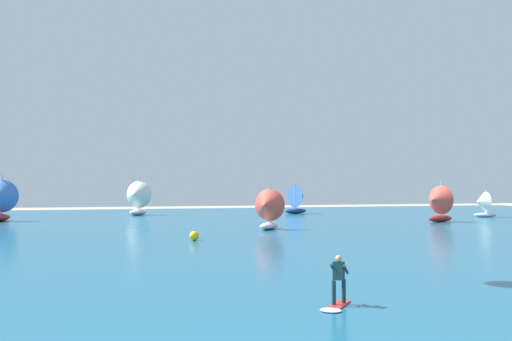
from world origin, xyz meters
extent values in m
cube|color=#1E607F|center=(0.00, 50.32, 0.05)|extent=(160.00, 90.00, 0.10)
cube|color=red|center=(3.31, 12.14, 0.12)|extent=(1.24, 1.35, 0.05)
cylinder|color=#143338|center=(3.10, 12.08, 0.55)|extent=(0.14, 0.14, 0.80)
cylinder|color=#143338|center=(3.52, 12.20, 0.55)|extent=(0.14, 0.14, 0.80)
cube|color=#143338|center=(3.31, 12.14, 1.25)|extent=(0.42, 0.40, 0.60)
sphere|color=tan|center=(3.31, 12.14, 1.66)|extent=(0.22, 0.22, 0.22)
cylinder|color=#143338|center=(3.19, 12.34, 1.30)|extent=(0.39, 0.44, 0.39)
cylinder|color=#143338|center=(3.53, 12.06, 1.30)|extent=(0.39, 0.44, 0.39)
ellipsoid|color=white|center=(2.70, 11.42, 0.14)|extent=(0.92, 0.91, 0.08)
ellipsoid|color=maroon|center=(32.71, 48.59, 0.47)|extent=(4.18, 2.58, 0.74)
cylinder|color=silver|center=(32.88, 48.65, 2.82)|extent=(0.12, 0.12, 3.95)
cone|color=#D84C3F|center=(32.07, 48.36, 2.62)|extent=(2.72, 3.70, 3.32)
ellipsoid|color=white|center=(44.22, 55.21, 0.40)|extent=(3.32, 1.60, 0.60)
cylinder|color=silver|center=(44.37, 55.18, 2.29)|extent=(0.10, 0.10, 3.19)
cone|color=silver|center=(43.68, 55.30, 2.13)|extent=(1.81, 2.87, 2.68)
ellipsoid|color=silver|center=(10.52, 43.48, 0.44)|extent=(3.22, 3.60, 0.68)
cylinder|color=silver|center=(10.63, 43.61, 2.58)|extent=(0.11, 0.11, 3.61)
cone|color=#D84C3F|center=(10.14, 42.99, 2.40)|extent=(3.36, 3.13, 3.04)
ellipsoid|color=maroon|center=(-16.22, 63.52, 0.53)|extent=(2.17, 4.77, 0.86)
cylinder|color=silver|center=(-16.20, 63.74, 3.27)|extent=(0.14, 0.14, 4.61)
ellipsoid|color=navy|center=(23.21, 70.99, 0.48)|extent=(4.34, 2.78, 0.77)
cylinder|color=silver|center=(23.03, 70.92, 2.92)|extent=(0.13, 0.13, 4.10)
cone|color=#3F72CC|center=(23.87, 71.24, 2.72)|extent=(2.90, 3.86, 3.45)
ellipsoid|color=white|center=(0.06, 73.11, 0.53)|extent=(3.60, 4.82, 0.87)
cylinder|color=silver|center=(0.17, 73.30, 3.28)|extent=(0.14, 0.14, 4.62)
cone|color=silver|center=(-0.32, 72.41, 3.05)|extent=(4.38, 3.63, 3.88)
sphere|color=yellow|center=(2.05, 34.85, 0.45)|extent=(0.71, 0.71, 0.71)
camera|label=1|loc=(-4.17, -4.21, 4.04)|focal=37.05mm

